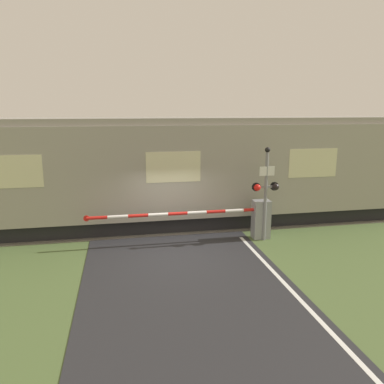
# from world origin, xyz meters

# --- Properties ---
(ground_plane) EXTENTS (80.00, 80.00, 0.00)m
(ground_plane) POSITION_xyz_m (0.00, 0.00, 0.00)
(ground_plane) COLOR #4C6033
(track_bed) EXTENTS (36.00, 3.20, 0.13)m
(track_bed) POSITION_xyz_m (0.00, 3.27, 0.02)
(track_bed) COLOR #666056
(track_bed) RESTS_ON ground_plane
(train) EXTENTS (19.48, 3.16, 4.25)m
(train) POSITION_xyz_m (0.21, 3.27, 2.17)
(train) COLOR black
(train) RESTS_ON ground_plane
(crossing_barrier) EXTENTS (6.45, 0.44, 1.39)m
(crossing_barrier) POSITION_xyz_m (2.74, 0.89, 0.76)
(crossing_barrier) COLOR gray
(crossing_barrier) RESTS_ON ground_plane
(signal_post) EXTENTS (0.97, 0.26, 3.31)m
(signal_post) POSITION_xyz_m (3.29, 0.64, 1.89)
(signal_post) COLOR gray
(signal_post) RESTS_ON ground_plane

